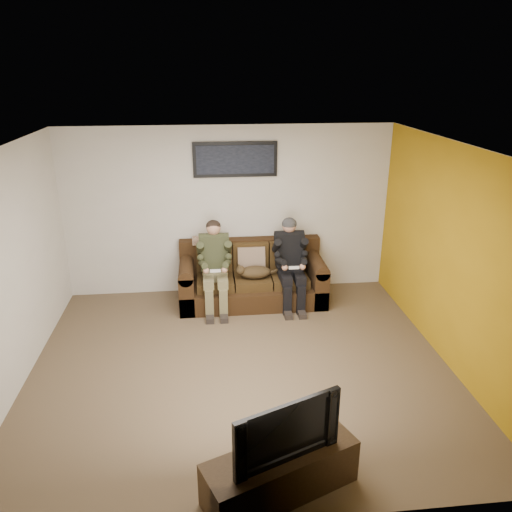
{
  "coord_description": "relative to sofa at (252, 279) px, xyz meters",
  "views": [
    {
      "loc": [
        -0.37,
        -5.16,
        3.4
      ],
      "look_at": [
        0.31,
        1.2,
        0.95
      ],
      "focal_mm": 35.0,
      "sensor_mm": 36.0,
      "label": 1
    }
  ],
  "objects": [
    {
      "name": "ceiling",
      "position": [
        -0.31,
        -1.83,
        2.26
      ],
      "size": [
        5.0,
        5.0,
        0.0
      ],
      "primitive_type": "plane",
      "rotation": [
        3.14,
        0.0,
        0.0
      ],
      "color": "silver",
      "rests_on": "ground"
    },
    {
      "name": "throw_pillow",
      "position": [
        0.0,
        0.04,
        0.3
      ],
      "size": [
        0.42,
        0.2,
        0.41
      ],
      "primitive_type": "cube",
      "rotation": [
        -0.21,
        0.0,
        0.0
      ],
      "color": "#836B56",
      "rests_on": "sofa"
    },
    {
      "name": "wall_front",
      "position": [
        -0.31,
        -4.08,
        0.96
      ],
      "size": [
        5.0,
        0.0,
        5.0
      ],
      "primitive_type": "plane",
      "rotation": [
        -1.57,
        0.0,
        0.0
      ],
      "color": "beige",
      "rests_on": "ground"
    },
    {
      "name": "floor",
      "position": [
        -0.31,
        -1.83,
        -0.34
      ],
      "size": [
        5.0,
        5.0,
        0.0
      ],
      "primitive_type": "plane",
      "color": "brown",
      "rests_on": "ground"
    },
    {
      "name": "throw_blanket",
      "position": [
        -0.66,
        0.27,
        0.55
      ],
      "size": [
        0.45,
        0.22,
        0.08
      ],
      "primitive_type": "cube",
      "color": "#C4AA90",
      "rests_on": "sofa"
    },
    {
      "name": "wall_right",
      "position": [
        2.19,
        -1.83,
        0.96
      ],
      "size": [
        0.0,
        4.5,
        4.5
      ],
      "primitive_type": "plane",
      "rotation": [
        1.57,
        0.0,
        -1.57
      ],
      "color": "beige",
      "rests_on": "ground"
    },
    {
      "name": "framed_poster",
      "position": [
        -0.2,
        0.39,
        1.76
      ],
      "size": [
        1.25,
        0.05,
        0.52
      ],
      "color": "black",
      "rests_on": "wall_back"
    },
    {
      "name": "wall_back",
      "position": [
        -0.31,
        0.42,
        0.96
      ],
      "size": [
        5.0,
        0.0,
        5.0
      ],
      "primitive_type": "plane",
      "rotation": [
        1.57,
        0.0,
        0.0
      ],
      "color": "beige",
      "rests_on": "ground"
    },
    {
      "name": "sofa",
      "position": [
        0.0,
        0.0,
        0.0
      ],
      "size": [
        2.18,
        0.94,
        0.89
      ],
      "color": "#301D0E",
      "rests_on": "ground"
    },
    {
      "name": "cat",
      "position": [
        0.01,
        -0.21,
        0.2
      ],
      "size": [
        0.66,
        0.26,
        0.24
      ],
      "color": "#4F3A1F",
      "rests_on": "sofa"
    },
    {
      "name": "accent_wall_right",
      "position": [
        2.18,
        -1.83,
        0.96
      ],
      "size": [
        0.0,
        4.5,
        4.5
      ],
      "primitive_type": "plane",
      "rotation": [
        1.57,
        0.0,
        -1.57
      ],
      "color": "#B18311",
      "rests_on": "ground"
    },
    {
      "name": "television",
      "position": [
        -0.13,
        -3.78,
        0.35
      ],
      "size": [
        0.93,
        0.48,
        0.55
      ],
      "primitive_type": "imported",
      "rotation": [
        0.0,
        0.0,
        0.39
      ],
      "color": "black",
      "rests_on": "tv_stand"
    },
    {
      "name": "tv_stand",
      "position": [
        -0.13,
        -3.78,
        -0.13
      ],
      "size": [
        1.38,
        0.9,
        0.42
      ],
      "primitive_type": "cube",
      "rotation": [
        0.0,
        0.0,
        0.39
      ],
      "color": "#332211",
      "rests_on": "ground"
    },
    {
      "name": "person_right",
      "position": [
        0.56,
        -0.18,
        0.39
      ],
      "size": [
        0.51,
        0.86,
        1.3
      ],
      "color": "black",
      "rests_on": "sofa"
    },
    {
      "name": "person_left",
      "position": [
        -0.56,
        -0.18,
        0.39
      ],
      "size": [
        0.51,
        0.87,
        1.29
      ],
      "color": "olive",
      "rests_on": "sofa"
    },
    {
      "name": "wall_left",
      "position": [
        -2.81,
        -1.83,
        0.96
      ],
      "size": [
        0.0,
        4.5,
        4.5
      ],
      "primitive_type": "plane",
      "rotation": [
        1.57,
        0.0,
        1.57
      ],
      "color": "beige",
      "rests_on": "ground"
    }
  ]
}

